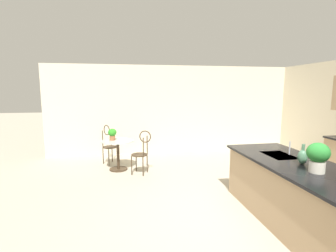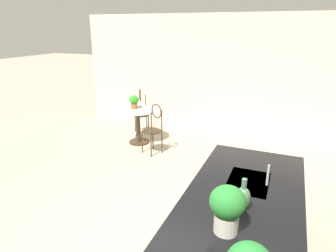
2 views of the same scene
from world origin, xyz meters
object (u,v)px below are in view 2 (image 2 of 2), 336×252
object	(u,v)px
potted_plant_on_table	(134,101)
vase_on_counter	(243,198)
bistro_table	(139,123)
potted_plant_counter_near	(227,207)
chair_near_window	(154,126)
chair_by_island	(141,109)

from	to	relation	value
potted_plant_on_table	vase_on_counter	world-z (taller)	vase_on_counter
vase_on_counter	bistro_table	bearing A→B (deg)	-138.84
potted_plant_on_table	vase_on_counter	distance (m)	4.16
bistro_table	vase_on_counter	bearing A→B (deg)	41.16
bistro_table	potted_plant_counter_near	world-z (taller)	potted_plant_counter_near
bistro_table	potted_plant_on_table	bearing A→B (deg)	-115.30
potted_plant_counter_near	vase_on_counter	bearing A→B (deg)	169.19
bistro_table	chair_near_window	size ratio (longest dim) A/B	0.77
chair_near_window	chair_by_island	size ratio (longest dim) A/B	1.00
chair_by_island	vase_on_counter	xyz separation A→B (m)	(3.62, 2.90, 0.46)
vase_on_counter	chair_by_island	bearing A→B (deg)	-141.31
potted_plant_counter_near	vase_on_counter	distance (m)	0.37
bistro_table	chair_by_island	size ratio (longest dim) A/B	0.77
bistro_table	vase_on_counter	distance (m)	4.07
chair_near_window	potted_plant_counter_near	bearing A→B (deg)	34.37
chair_near_window	vase_on_counter	size ratio (longest dim) A/B	3.62
chair_by_island	vase_on_counter	size ratio (longest dim) A/B	3.62
potted_plant_counter_near	chair_near_window	bearing A→B (deg)	-145.63
potted_plant_on_table	potted_plant_counter_near	world-z (taller)	potted_plant_counter_near
chair_near_window	chair_by_island	world-z (taller)	same
bistro_table	vase_on_counter	xyz separation A→B (m)	(3.03, 2.65, 0.58)
chair_near_window	vase_on_counter	world-z (taller)	vase_on_counter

